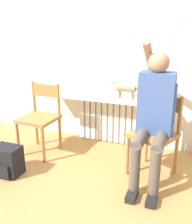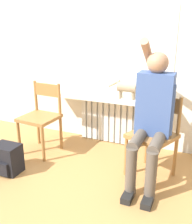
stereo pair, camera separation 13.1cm
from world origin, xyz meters
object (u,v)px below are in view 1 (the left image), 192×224
Objects in this scene: person at (154,112)px; cat at (129,87)px; chair_right at (155,133)px; chair_left at (40,117)px; backpack at (7,161)px.

person reaches higher than cat.
chair_right is at bearing -48.08° from cat.
chair_left is 1.94× the size of cat.
cat is (0.97, 0.44, 0.35)m from chair_left.
person is at bearing -74.67° from chair_right.
chair_right is at bearing 22.00° from backpack.
cat is 1.59m from backpack.
chair_left and chair_right have the same top height.
cat is (-0.39, 0.55, 0.09)m from person.
cat is at bearing 125.07° from person.
chair_left is at bearing -155.29° from cat.
chair_right is (1.37, -0.00, 0.00)m from chair_left.
person reaches higher than chair_left.
backpack is (-0.06, -0.58, -0.30)m from chair_left.
chair_right reaches higher than backpack.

